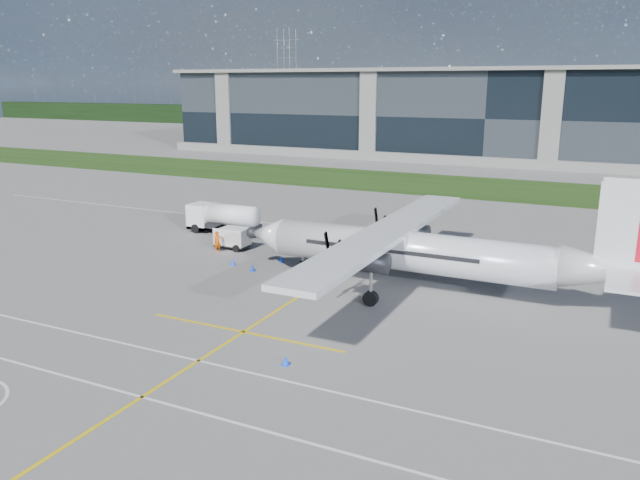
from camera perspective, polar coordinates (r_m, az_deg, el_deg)
The scene contains 16 objects.
ground at distance 76.40m, azimuth 10.01°, elevation 4.09°, with size 400.00×400.00×0.00m, color slate.
grass_strip at distance 84.02m, azimuth 11.54°, elevation 4.94°, with size 400.00×18.00×0.04m, color #1D3B10.
terminal_building at distance 114.43m, azimuth 15.86°, elevation 10.84°, with size 120.00×20.00×15.00m, color black.
tree_line at distance 173.95m, azimuth 19.41°, elevation 10.05°, with size 400.00×6.00×6.00m, color black.
pylon_west at distance 208.27m, azimuth -3.04°, elevation 14.66°, with size 9.00×4.60×30.00m, color gray, non-canonical shape.
yellow_taxiway_centerline at distance 47.71m, azimuth 3.43°, elevation -1.75°, with size 0.20×70.00×0.01m, color yellow.
white_lane_line at distance 30.46m, azimuth -20.29°, elevation -12.15°, with size 90.00×0.15×0.01m, color white.
turboprop_aircraft at distance 40.00m, azimuth 9.50°, elevation 0.95°, with size 26.05×27.02×8.11m, color silver, non-canonical shape.
fuel_tanker_truck at distance 56.47m, azimuth -9.23°, elevation 1.99°, with size 7.12×2.31×2.67m, color white, non-canonical shape.
baggage_tug at distance 50.93m, azimuth -8.02°, elevation 0.17°, with size 2.89×1.73×1.73m, color white, non-canonical shape.
ground_crew_person at distance 50.07m, azimuth -9.35°, elevation -0.01°, with size 0.79×0.56×1.93m, color #F25907.
safety_cone_stbdwing at distance 54.19m, azimuth 10.24°, elevation 0.25°, with size 0.36×0.36×0.50m, color #0E46F6.
safety_cone_nose_stbd at distance 46.91m, azimuth -3.52°, elevation -1.72°, with size 0.36×0.36×0.50m, color #0E46F6.
safety_cone_fwd at distance 46.49m, azimuth -7.98°, elevation -1.98°, with size 0.36×0.36×0.50m, color #0E46F6.
safety_cone_portwing at distance 30.24m, azimuth -3.17°, elevation -10.91°, with size 0.36×0.36×0.50m, color #0E46F6.
safety_cone_nose_port at distance 44.86m, azimuth -6.20°, elevation -2.52°, with size 0.36×0.36×0.50m, color #0E46F6.
Camera 1 is at (20.43, -32.45, 13.05)m, focal length 35.00 mm.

